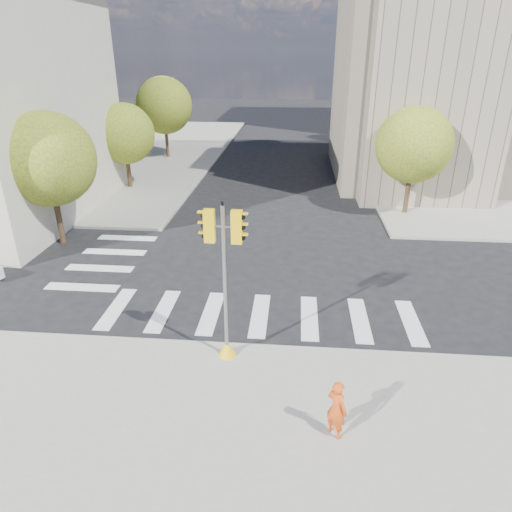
{
  "coord_description": "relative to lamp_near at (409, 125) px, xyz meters",
  "views": [
    {
      "loc": [
        1.02,
        -16.24,
        8.79
      ],
      "look_at": [
        -0.29,
        -1.41,
        2.1
      ],
      "focal_mm": 32.0,
      "sensor_mm": 36.0,
      "label": 1
    }
  ],
  "objects": [
    {
      "name": "tree_lw_near",
      "position": [
        -18.5,
        -10.0,
        -0.38
      ],
      "size": [
        4.4,
        4.4,
        6.41
      ],
      "color": "#382616",
      "rests_on": "ground"
    },
    {
      "name": "lamp_far",
      "position": [
        0.0,
        14.0,
        0.0
      ],
      "size": [
        0.35,
        0.18,
        8.11
      ],
      "color": "black",
      "rests_on": "sidewalk_far_right"
    },
    {
      "name": "tree_re_mid",
      "position": [
        -0.5,
        8.0,
        -0.23
      ],
      "size": [
        4.6,
        4.6,
        6.66
      ],
      "color": "#382616",
      "rests_on": "ground"
    },
    {
      "name": "sidewalk_far_right",
      "position": [
        12.0,
        12.0,
        -4.5
      ],
      "size": [
        28.0,
        40.0,
        0.15
      ],
      "primitive_type": "cube",
      "color": "gray",
      "rests_on": "ground"
    },
    {
      "name": "tree_lw_mid",
      "position": [
        -18.5,
        0.0,
        -0.82
      ],
      "size": [
        4.0,
        4.0,
        5.77
      ],
      "color": "#382616",
      "rests_on": "ground"
    },
    {
      "name": "tree_lw_far",
      "position": [
        -18.5,
        10.0,
        -0.04
      ],
      "size": [
        4.8,
        4.8,
        6.95
      ],
      "color": "#382616",
      "rests_on": "ground"
    },
    {
      "name": "ground",
      "position": [
        -8.0,
        -14.0,
        -4.58
      ],
      "size": [
        160.0,
        160.0,
        0.0
      ],
      "primitive_type": "plane",
      "color": "black",
      "rests_on": "ground"
    },
    {
      "name": "tree_re_near",
      "position": [
        -0.5,
        -4.0,
        -0.53
      ],
      "size": [
        4.2,
        4.2,
        6.16
      ],
      "color": "#382616",
      "rests_on": "ground"
    },
    {
      "name": "civic_building",
      "position": [
        7.59,
        5.12,
        2.68
      ],
      "size": [
        26.0,
        16.0,
        19.39
      ],
      "color": "gray",
      "rests_on": "ground"
    },
    {
      "name": "photographer",
      "position": [
        -5.79,
        -21.62,
        -3.63
      ],
      "size": [
        0.68,
        0.68,
        1.59
      ],
      "primitive_type": "imported",
      "rotation": [
        0.0,
        0.0,
        2.35
      ],
      "color": "#E34F15",
      "rests_on": "sidewalk_near"
    },
    {
      "name": "traffic_signal",
      "position": [
        -8.91,
        -18.67,
        -2.3
      ],
      "size": [
        1.07,
        0.56,
        4.98
      ],
      "rotation": [
        0.0,
        0.0,
        -0.04
      ],
      "color": "yellow",
      "rests_on": "sidewalk_near"
    },
    {
      "name": "tree_re_far",
      "position": [
        -0.5,
        20.0,
        -0.71
      ],
      "size": [
        4.0,
        4.0,
        5.88
      ],
      "color": "#382616",
      "rests_on": "ground"
    },
    {
      "name": "sidewalk_far_left",
      "position": [
        -28.0,
        12.0,
        -4.5
      ],
      "size": [
        28.0,
        40.0,
        0.15
      ],
      "primitive_type": "cube",
      "color": "gray",
      "rests_on": "ground"
    },
    {
      "name": "lamp_near",
      "position": [
        0.0,
        0.0,
        0.0
      ],
      "size": [
        0.35,
        0.18,
        8.11
      ],
      "color": "black",
      "rests_on": "sidewalk_far_right"
    }
  ]
}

